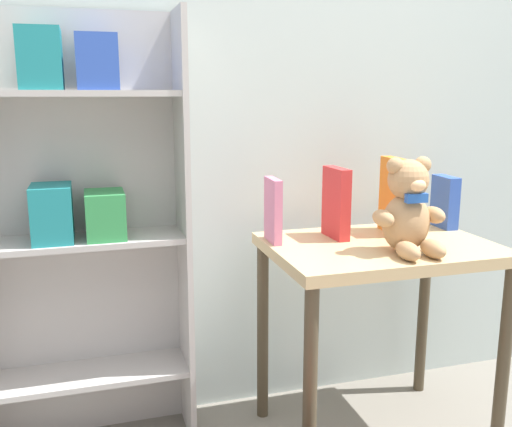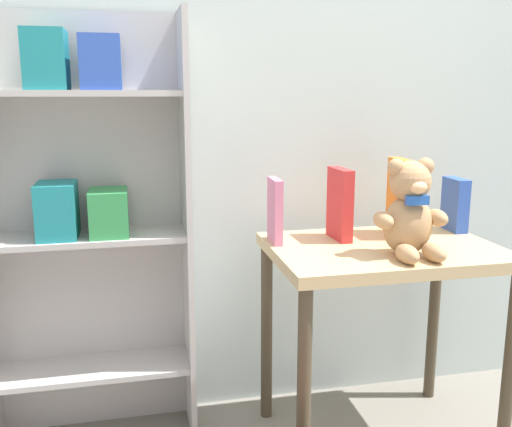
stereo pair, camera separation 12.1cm
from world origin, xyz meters
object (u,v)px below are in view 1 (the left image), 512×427
teddy_bear (408,210)px  book_standing_orange (394,196)px  book_standing_pink (273,210)px  book_standing_red (336,203)px  bookshelf_side (79,213)px  book_standing_blue (445,202)px  display_table (379,273)px

teddy_bear → book_standing_orange: bearing=69.7°
book_standing_pink → book_standing_orange: size_ratio=0.80×
book_standing_pink → book_standing_orange: bearing=2.1°
book_standing_pink → book_standing_red: book_standing_red is taller
bookshelf_side → teddy_bear: 1.00m
teddy_bear → book_standing_pink: (-0.34, 0.23, -0.03)m
book_standing_orange → book_standing_blue: book_standing_orange is taller
teddy_bear → book_standing_blue: (0.30, 0.25, -0.04)m
bookshelf_side → book_standing_orange: (1.01, -0.14, 0.03)m
book_standing_red → book_standing_orange: (0.21, 0.01, 0.01)m
book_standing_orange → display_table: bearing=-131.7°
book_standing_blue → teddy_bear: bearing=-137.4°
teddy_bear → book_standing_orange: (0.08, 0.23, -0.00)m
display_table → book_standing_orange: size_ratio=2.76×
bookshelf_side → book_standing_pink: bookshelf_side is taller
teddy_bear → book_standing_pink: size_ratio=1.39×
book_standing_orange → book_standing_blue: (0.21, 0.02, -0.04)m
display_table → teddy_bear: size_ratio=2.47×
teddy_bear → book_standing_orange: size_ratio=1.12×
book_standing_pink → book_standing_orange: book_standing_orange is taller
book_standing_blue → display_table: bearing=-154.6°
display_table → book_standing_red: 0.26m
display_table → book_standing_pink: 0.39m
bookshelf_side → book_standing_orange: size_ratio=5.46×
book_standing_red → book_standing_blue: (0.43, 0.03, -0.02)m
book_standing_red → book_standing_blue: bearing=1.5°
book_standing_pink → book_standing_red: 0.21m
teddy_bear → book_standing_blue: 0.39m
book_standing_blue → bookshelf_side: bearing=177.3°
display_table → teddy_bear: bearing=-79.1°
display_table → book_standing_pink: book_standing_pink is taller
display_table → book_standing_blue: (0.32, 0.13, 0.19)m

